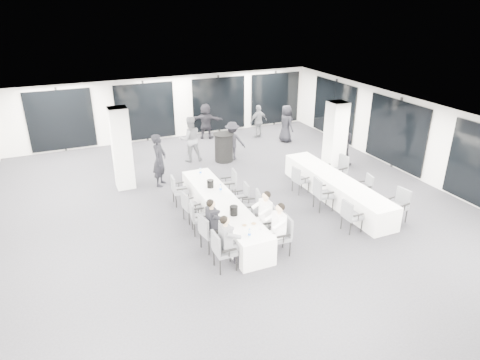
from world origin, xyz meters
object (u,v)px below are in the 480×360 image
object	(u,v)px
chair_main_right_near	(283,233)
chair_main_left_second	(209,231)
banquet_table_main	(222,212)
chair_main_right_second	(269,221)
chair_side_left_far	(299,178)
chair_main_right_far	(230,183)
banquet_table_side	(335,189)
chair_main_left_far	(178,189)
standing_guest_d	(259,119)
chair_side_left_mid	(321,192)
ice_bucket_near	(234,211)
chair_main_left_mid	(197,215)
standing_guest_f	(206,119)
standing_guest_e	(286,121)
chair_side_left_near	(350,214)
standing_guest_g	(121,138)
chair_side_right_mid	(365,186)
chair_main_left_fourth	(189,205)
cocktail_table	(224,147)
ice_bucket_far	(210,184)
chair_main_right_mid	(253,205)
chair_side_right_near	(399,203)
chair_side_right_far	(340,168)
chair_main_right_fourth	(242,196)
standing_guest_h	(342,140)
chair_main_left_near	(222,249)
standing_guest_a	(159,157)
standing_guest_b	(190,136)
standing_guest_c	(232,138)

from	to	relation	value
chair_main_right_near	chair_main_left_second	bearing A→B (deg)	67.09
banquet_table_main	chair_main_right_second	xyz separation A→B (m)	(0.83, -1.30, 0.18)
chair_main_right_near	chair_side_left_far	distance (m)	3.75
chair_main_right_far	banquet_table_side	bearing A→B (deg)	-105.71
chair_main_left_far	standing_guest_d	world-z (taller)	standing_guest_d
banquet_table_main	chair_side_left_mid	distance (m)	3.13
ice_bucket_near	chair_main_left_mid	bearing A→B (deg)	137.56
banquet_table_main	standing_guest_f	bearing A→B (deg)	73.96
standing_guest_e	chair_side_left_near	bearing A→B (deg)	157.27
standing_guest_g	chair_main_right_second	bearing A→B (deg)	-31.76
chair_side_right_mid	standing_guest_d	size ratio (longest dim) A/B	0.51
chair_main_left_fourth	cocktail_table	bearing A→B (deg)	139.88
chair_main_left_mid	chair_main_left_far	bearing A→B (deg)	-171.38
chair_main_left_second	standing_guest_e	size ratio (longest dim) A/B	0.53
standing_guest_d	chair_main_right_near	bearing A→B (deg)	59.71
ice_bucket_near	ice_bucket_far	world-z (taller)	ice_bucket_near
chair_main_right_mid	standing_guest_g	bearing A→B (deg)	36.86
chair_main_right_second	chair_side_right_near	size ratio (longest dim) A/B	0.97
chair_side_left_near	standing_guest_f	distance (m)	9.62
chair_main_left_mid	chair_side_left_mid	xyz separation A→B (m)	(3.93, -0.18, 0.05)
banquet_table_side	chair_main_left_far	distance (m)	5.05
ice_bucket_near	standing_guest_e	bearing A→B (deg)	51.67
banquet_table_main	ice_bucket_near	bearing A→B (deg)	-92.36
chair_side_right_near	ice_bucket_near	size ratio (longest dim) A/B	3.96
chair_main_right_mid	standing_guest_e	xyz separation A→B (m)	(4.53, 6.21, 0.37)
chair_main_right_second	chair_side_right_far	world-z (taller)	chair_side_right_far
standing_guest_g	ice_bucket_far	world-z (taller)	standing_guest_g
banquet_table_main	chair_main_right_mid	bearing A→B (deg)	-20.88
chair_side_right_far	ice_bucket_near	distance (m)	5.21
chair_main_right_fourth	chair_side_right_far	xyz separation A→B (m)	(3.95, 0.57, 0.08)
chair_main_right_mid	chair_side_left_mid	world-z (taller)	chair_side_left_mid
banquet_table_side	standing_guest_h	distance (m)	3.28
chair_main_left_near	chair_main_right_mid	bearing A→B (deg)	136.38
ice_bucket_near	standing_guest_g	bearing A→B (deg)	103.99
standing_guest_f	chair_side_right_near	bearing A→B (deg)	132.68
chair_side_left_mid	chair_main_right_fourth	bearing A→B (deg)	-103.03
chair_main_right_second	chair_side_right_near	distance (m)	3.98
standing_guest_a	chair_main_left_second	bearing A→B (deg)	-144.93
chair_main_right_second	banquet_table_main	bearing A→B (deg)	40.06
chair_main_right_fourth	standing_guest_b	distance (m)	4.84
standing_guest_e	ice_bucket_near	size ratio (longest dim) A/B	7.47
chair_side_right_far	ice_bucket_near	size ratio (longest dim) A/B	4.13
standing_guest_c	standing_guest_a	bearing A→B (deg)	51.50
chair_main_right_second	ice_bucket_far	size ratio (longest dim) A/B	4.06
standing_guest_a	ice_bucket_far	xyz separation A→B (m)	(0.96, -2.46, -0.18)
chair_main_right_mid	standing_guest_c	world-z (taller)	standing_guest_c
chair_main_right_near	ice_bucket_near	bearing A→B (deg)	43.25
ice_bucket_near	chair_main_right_mid	bearing A→B (deg)	35.63
chair_side_left_mid	chair_side_right_mid	bearing A→B (deg)	97.01
standing_guest_g	standing_guest_h	world-z (taller)	standing_guest_g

